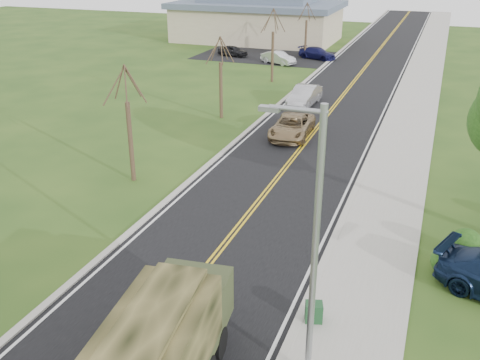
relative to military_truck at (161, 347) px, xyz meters
The scene contains 18 objects.
ground 3.62m from the military_truck, 121.19° to the left, with size 160.00×160.00×0.00m, color #254416.
road 42.75m from the military_truck, 92.18° to the left, with size 8.00×120.00×0.01m, color black.
curb_right 42.79m from the military_truck, 86.61° to the left, with size 0.30×120.00×0.12m, color #9E998E.
sidewalk_right 42.93m from the military_truck, 84.28° to the left, with size 3.20×120.00×0.10m, color #9E998E.
curb_left 43.11m from the military_truck, 97.70° to the left, with size 0.30×120.00×0.10m, color #9E998E.
street_light 4.73m from the military_truck, 33.67° to the left, with size 1.65×0.22×8.00m.
bare_tree_a 15.36m from the military_truck, 124.22° to the left, with size 1.93×2.26×6.08m.
bare_tree_b 26.16m from the military_truck, 109.26° to the left, with size 1.83×2.14×5.73m.
bare_tree_c 37.70m from the military_truck, 103.23° to the left, with size 2.04×2.39×6.42m.
bare_tree_d 49.45m from the military_truck, 100.05° to the left, with size 1.88×2.20×5.91m.
commercial_building 61.25m from the military_truck, 106.71° to the left, with size 25.50×21.50×5.65m.
military_truck is the anchor object (origin of this frame).
suv_champagne 22.66m from the military_truck, 97.03° to the left, with size 2.29×4.96×1.38m, color #8B724E.
sedan_silver 30.26m from the military_truck, 97.37° to the left, with size 1.59×4.56×1.50m, color #A8A8AC.
utility_box_far 5.64m from the military_truck, 57.03° to the left, with size 0.55×0.45×0.65m, color #174120.
lot_car_dark 49.89m from the military_truck, 109.38° to the left, with size 1.40×3.48×1.18m, color black.
lot_car_silver 45.91m from the military_truck, 103.19° to the left, with size 1.37×3.92×1.29m, color silver.
lot_car_navy 49.35m from the military_truck, 98.48° to the left, with size 1.74×4.29×1.24m, color #10113C.
Camera 1 is at (7.36, -12.13, 11.22)m, focal length 40.00 mm.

